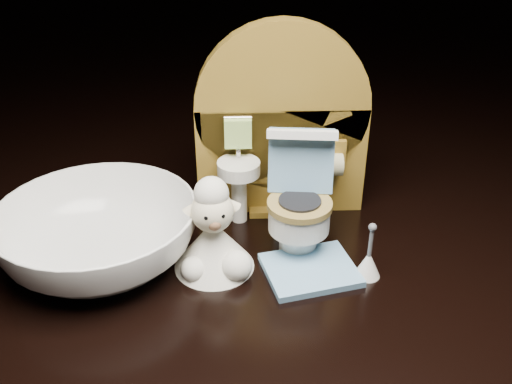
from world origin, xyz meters
TOP-DOWN VIEW (x-y plane):
  - backdrop_panel at (-0.00, 0.06)m, footprint 0.13×0.05m
  - toy_toilet at (0.01, 0.01)m, footprint 0.05×0.06m
  - bath_mat at (0.01, -0.02)m, footprint 0.07×0.06m
  - toilet_brush at (0.05, -0.03)m, footprint 0.02×0.02m
  - plush_lamb at (-0.05, -0.01)m, footprint 0.06×0.06m
  - ceramic_bowl at (-0.13, -0.00)m, footprint 0.15×0.15m

SIDE VIEW (x-z plane):
  - bath_mat at x=0.01m, z-range 0.00..0.00m
  - toilet_brush at x=0.05m, z-range -0.01..0.03m
  - ceramic_bowl at x=-0.13m, z-range 0.00..0.04m
  - plush_lamb at x=-0.05m, z-range -0.01..0.06m
  - toy_toilet at x=0.01m, z-range -0.01..0.08m
  - backdrop_panel at x=0.00m, z-range -0.01..0.14m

